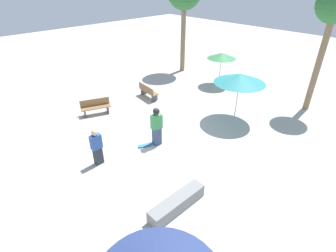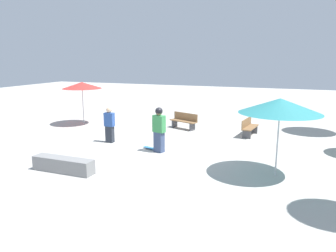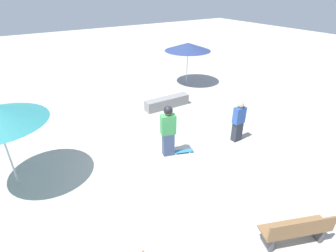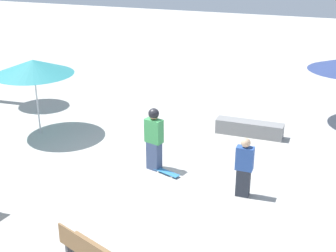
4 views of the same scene
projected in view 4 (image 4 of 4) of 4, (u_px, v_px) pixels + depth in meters
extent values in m
plane|color=#B2AFA8|center=(136.00, 173.00, 13.17)|extent=(60.00, 60.00, 0.00)
cube|color=#38476B|center=(154.00, 155.00, 13.26)|extent=(0.44, 0.36, 0.83)
cube|color=#388C4C|center=(154.00, 131.00, 12.97)|extent=(0.54, 0.39, 0.69)
sphere|color=#8C6647|center=(154.00, 115.00, 12.79)|extent=(0.27, 0.27, 0.27)
sphere|color=black|center=(154.00, 114.00, 12.78)|extent=(0.30, 0.30, 0.30)
cube|color=teal|center=(167.00, 172.00, 13.07)|extent=(0.82, 0.46, 0.02)
cylinder|color=silver|center=(176.00, 175.00, 13.00)|extent=(0.06, 0.05, 0.05)
cylinder|color=silver|center=(172.00, 177.00, 12.88)|extent=(0.06, 0.05, 0.05)
cylinder|color=silver|center=(162.00, 170.00, 13.29)|extent=(0.06, 0.05, 0.05)
cylinder|color=silver|center=(158.00, 172.00, 13.17)|extent=(0.06, 0.05, 0.05)
cube|color=gray|center=(249.00, 128.00, 15.57)|extent=(2.23, 0.51, 0.49)
cube|color=#47474C|center=(75.00, 249.00, 9.65)|extent=(0.22, 0.40, 0.40)
cube|color=olive|center=(94.00, 252.00, 9.18)|extent=(1.65, 1.00, 0.05)
cube|color=olive|center=(85.00, 247.00, 8.96)|extent=(1.50, 0.62, 0.40)
cylinder|color=#B7B7BC|center=(37.00, 100.00, 15.39)|extent=(0.05, 0.05, 2.37)
cone|color=teal|center=(33.00, 67.00, 14.97)|extent=(2.57, 2.57, 0.47)
cube|color=#282D38|center=(243.00, 182.00, 11.90)|extent=(0.34, 0.25, 0.74)
cube|color=#2D519E|center=(245.00, 158.00, 11.64)|extent=(0.44, 0.25, 0.61)
sphere|color=tan|center=(246.00, 143.00, 11.48)|extent=(0.24, 0.24, 0.24)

